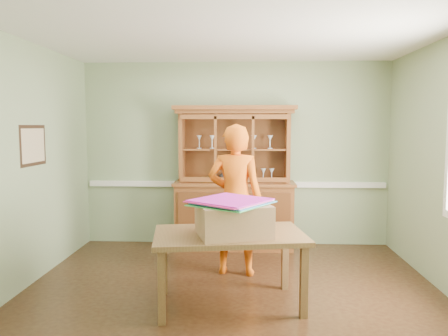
# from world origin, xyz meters

# --- Properties ---
(floor) EXTENTS (4.50, 4.50, 0.00)m
(floor) POSITION_xyz_m (0.00, 0.00, 0.00)
(floor) COLOR #442A15
(floor) RESTS_ON ground
(ceiling) EXTENTS (4.50, 4.50, 0.00)m
(ceiling) POSITION_xyz_m (0.00, 0.00, 2.70)
(ceiling) COLOR white
(ceiling) RESTS_ON wall_back
(wall_back) EXTENTS (4.50, 0.00, 4.50)m
(wall_back) POSITION_xyz_m (0.00, 2.00, 1.35)
(wall_back) COLOR #8CA27A
(wall_back) RESTS_ON floor
(wall_left) EXTENTS (0.00, 4.00, 4.00)m
(wall_left) POSITION_xyz_m (-2.25, 0.00, 1.35)
(wall_left) COLOR #8CA27A
(wall_left) RESTS_ON floor
(wall_front) EXTENTS (4.50, 0.00, 4.50)m
(wall_front) POSITION_xyz_m (0.00, -2.00, 1.35)
(wall_front) COLOR #8CA27A
(wall_front) RESTS_ON floor
(chair_rail) EXTENTS (4.41, 0.05, 0.08)m
(chair_rail) POSITION_xyz_m (0.00, 1.98, 0.90)
(chair_rail) COLOR white
(chair_rail) RESTS_ON wall_back
(framed_map) EXTENTS (0.03, 0.60, 0.46)m
(framed_map) POSITION_xyz_m (-2.23, 0.30, 1.55)
(framed_map) COLOR #301E13
(framed_map) RESTS_ON wall_left
(china_hutch) EXTENTS (1.75, 0.58, 2.05)m
(china_hutch) POSITION_xyz_m (-0.01, 1.77, 0.72)
(china_hutch) COLOR brown
(china_hutch) RESTS_ON floor
(dining_table) EXTENTS (1.57, 1.08, 0.73)m
(dining_table) POSITION_xyz_m (-0.01, -0.30, 0.64)
(dining_table) COLOR brown
(dining_table) RESTS_ON floor
(cardboard_box) EXTENTS (0.78, 0.69, 0.31)m
(cardboard_box) POSITION_xyz_m (0.03, -0.40, 0.88)
(cardboard_box) COLOR #AE7D5A
(cardboard_box) RESTS_ON dining_table
(kite_stack) EXTENTS (0.83, 0.83, 0.04)m
(kite_stack) POSITION_xyz_m (0.02, -0.40, 1.05)
(kite_stack) COLOR green
(kite_stack) RESTS_ON cardboard_box
(person) EXTENTS (0.70, 0.51, 1.79)m
(person) POSITION_xyz_m (0.03, 0.64, 0.90)
(person) COLOR orange
(person) RESTS_ON floor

